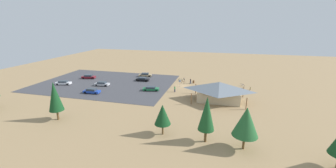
{
  "coord_description": "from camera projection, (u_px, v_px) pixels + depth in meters",
  "views": [
    {
      "loc": [
        -10.87,
        62.16,
        19.25
      ],
      "look_at": [
        4.39,
        2.62,
        1.2
      ],
      "focal_mm": 22.52,
      "sensor_mm": 36.0,
      "label": 1
    }
  ],
  "objects": [
    {
      "name": "ground",
      "position": [
        184.0,
        86.0,
        65.79
      ],
      "size": [
        160.0,
        160.0,
        0.0
      ],
      "primitive_type": "plane",
      "color": "#9E7F56",
      "rests_on": "ground"
    },
    {
      "name": "parking_lot_asphalt",
      "position": [
        106.0,
        83.0,
        69.48
      ],
      "size": [
        43.11,
        30.83,
        0.05
      ],
      "primitive_type": "cube",
      "color": "#424247",
      "rests_on": "ground"
    },
    {
      "name": "bike_pavilion",
      "position": [
        219.0,
        90.0,
        53.02
      ],
      "size": [
        13.06,
        8.87,
        4.96
      ],
      "color": "#C6B28E",
      "rests_on": "ground"
    },
    {
      "name": "trash_bin",
      "position": [
        194.0,
        82.0,
        69.18
      ],
      "size": [
        0.6,
        0.6,
        0.9
      ],
      "primitive_type": "cylinder",
      "color": "brown",
      "rests_on": "ground"
    },
    {
      "name": "lot_sign",
      "position": [
        180.0,
        83.0,
        64.85
      ],
      "size": [
        0.56,
        0.08,
        2.2
      ],
      "color": "#99999E",
      "rests_on": "ground"
    },
    {
      "name": "pine_center",
      "position": [
        163.0,
        114.0,
        36.6
      ],
      "size": [
        2.9,
        2.9,
        5.68
      ],
      "color": "brown",
      "rests_on": "ground"
    },
    {
      "name": "pine_west",
      "position": [
        55.0,
        97.0,
        41.93
      ],
      "size": [
        2.82,
        2.82,
        8.03
      ],
      "color": "brown",
      "rests_on": "ground"
    },
    {
      "name": "pine_far_west",
      "position": [
        246.0,
        122.0,
        32.02
      ],
      "size": [
        3.97,
        3.97,
        7.08
      ],
      "color": "brown",
      "rests_on": "ground"
    },
    {
      "name": "pine_far_east",
      "position": [
        207.0,
        114.0,
        33.96
      ],
      "size": [
        2.71,
        2.71,
        7.98
      ],
      "color": "brown",
      "rests_on": "ground"
    },
    {
      "name": "bicycle_blue_near_sign",
      "position": [
        184.0,
        79.0,
        72.72
      ],
      "size": [
        0.78,
        1.47,
        0.77
      ],
      "color": "black",
      "rests_on": "ground"
    },
    {
      "name": "bicycle_purple_yard_left",
      "position": [
        226.0,
        87.0,
        64.13
      ],
      "size": [
        0.8,
        1.6,
        0.82
      ],
      "color": "black",
      "rests_on": "ground"
    },
    {
      "name": "bicycle_teal_front_row",
      "position": [
        180.0,
        80.0,
        71.82
      ],
      "size": [
        1.68,
        0.71,
        0.84
      ],
      "color": "black",
      "rests_on": "ground"
    },
    {
      "name": "bicycle_yellow_lone_east",
      "position": [
        250.0,
        89.0,
        62.13
      ],
      "size": [
        0.64,
        1.57,
        0.79
      ],
      "color": "black",
      "rests_on": "ground"
    },
    {
      "name": "bicycle_green_by_bin",
      "position": [
        232.0,
        87.0,
        63.66
      ],
      "size": [
        1.58,
        0.83,
        0.81
      ],
      "color": "black",
      "rests_on": "ground"
    },
    {
      "name": "bicycle_orange_back_row",
      "position": [
        183.0,
        82.0,
        69.42
      ],
      "size": [
        1.47,
        0.96,
        0.8
      ],
      "color": "black",
      "rests_on": "ground"
    },
    {
      "name": "bicycle_red_near_porch",
      "position": [
        235.0,
        90.0,
        60.88
      ],
      "size": [
        0.95,
        1.57,
        0.88
      ],
      "color": "black",
      "rests_on": "ground"
    },
    {
      "name": "bicycle_black_mid_cluster",
      "position": [
        242.0,
        89.0,
        62.07
      ],
      "size": [
        0.48,
        1.66,
        0.75
      ],
      "color": "black",
      "rests_on": "ground"
    },
    {
      "name": "bicycle_silver_yard_center",
      "position": [
        228.0,
        89.0,
        62.02
      ],
      "size": [
        1.62,
        0.74,
        0.81
      ],
      "color": "black",
      "rests_on": "ground"
    },
    {
      "name": "bicycle_white_trailside",
      "position": [
        216.0,
        87.0,
        63.85
      ],
      "size": [
        0.48,
        1.77,
        0.84
      ],
      "color": "black",
      "rests_on": "ground"
    },
    {
      "name": "bicycle_blue_edge_north",
      "position": [
        243.0,
        85.0,
        65.98
      ],
      "size": [
        1.11,
        1.31,
        0.74
      ],
      "color": "black",
      "rests_on": "ground"
    },
    {
      "name": "car_maroon_near_entry",
      "position": [
        89.0,
        77.0,
        74.59
      ],
      "size": [
        4.94,
        2.8,
        1.39
      ],
      "color": "maroon",
      "rests_on": "parking_lot_asphalt"
    },
    {
      "name": "car_white_far_end",
      "position": [
        63.0,
        83.0,
        67.31
      ],
      "size": [
        5.01,
        2.77,
        1.25
      ],
      "color": "white",
      "rests_on": "parking_lot_asphalt"
    },
    {
      "name": "car_blue_end_stall",
      "position": [
        92.0,
        91.0,
        59.15
      ],
      "size": [
        4.74,
        2.03,
        1.37
      ],
      "color": "#1E42B2",
      "rests_on": "parking_lot_asphalt"
    },
    {
      "name": "car_black_front_row",
      "position": [
        143.0,
        79.0,
        71.51
      ],
      "size": [
        4.48,
        1.99,
        1.29
      ],
      "color": "black",
      "rests_on": "parking_lot_asphalt"
    },
    {
      "name": "car_green_by_curb",
      "position": [
        151.0,
        89.0,
        61.39
      ],
      "size": [
        4.88,
        2.66,
        1.24
      ],
      "color": "#1E6B3D",
      "rests_on": "parking_lot_asphalt"
    },
    {
      "name": "car_silver_second_row",
      "position": [
        102.0,
        84.0,
        66.18
      ],
      "size": [
        4.66,
        2.31,
        1.28
      ],
      "color": "#BCBCC1",
      "rests_on": "parking_lot_asphalt"
    },
    {
      "name": "car_tan_inner_stall",
      "position": [
        145.0,
        75.0,
        77.36
      ],
      "size": [
        4.93,
        2.72,
        1.33
      ],
      "color": "tan",
      "rests_on": "parking_lot_asphalt"
    },
    {
      "name": "visitor_at_bikes",
      "position": [
        175.0,
        89.0,
        60.33
      ],
      "size": [
        0.39,
        0.4,
        1.78
      ],
      "color": "#2D3347",
      "rests_on": "ground"
    },
    {
      "name": "visitor_crossing_yard",
      "position": [
        191.0,
        81.0,
        68.43
      ],
      "size": [
        0.4,
        0.38,
        1.76
      ],
      "color": "#2D3347",
      "rests_on": "ground"
    }
  ]
}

